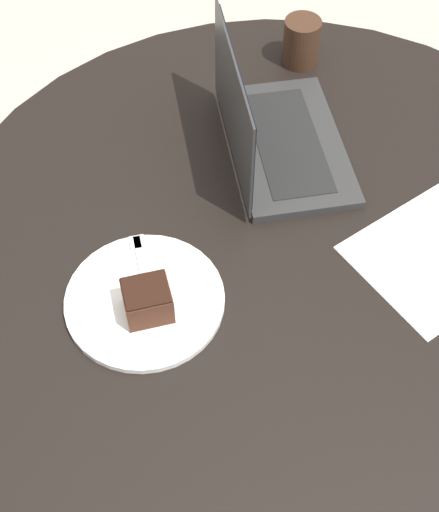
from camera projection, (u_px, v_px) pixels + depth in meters
The scene contains 7 objects.
ground_plane at pixel (268, 407), 1.82m from camera, with size 12.00×12.00×0.00m, color #B7AD9E.
dining_table at pixel (285, 273), 1.33m from camera, with size 1.27×1.27×0.70m.
plate at pixel (145, 300), 1.17m from camera, with size 0.26×0.26×0.01m.
cake_slice at pixel (147, 300), 1.12m from camera, with size 0.10×0.10×0.06m.
fork at pixel (142, 267), 1.20m from camera, with size 0.14×0.13×0.00m.
coffee_glass at pixel (301, 42), 1.50m from camera, with size 0.08×0.08×0.10m.
laptop at pixel (273, 134), 1.35m from camera, with size 0.40×0.39×0.23m.
Camera 1 is at (-0.71, -0.30, 1.69)m, focal length 50.00 mm.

